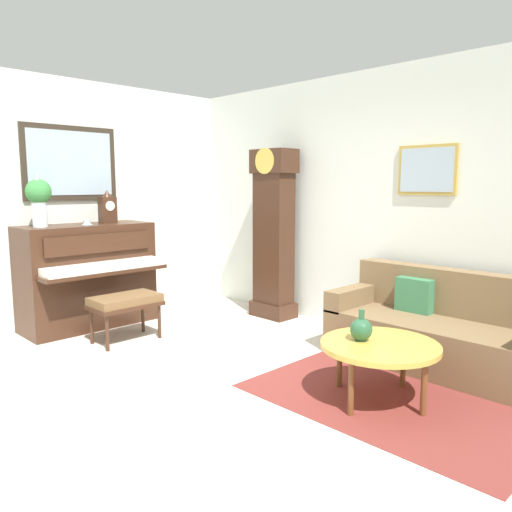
{
  "coord_description": "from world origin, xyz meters",
  "views": [
    {
      "loc": [
        3.08,
        -2.29,
        1.62
      ],
      "look_at": [
        -0.23,
        0.97,
        0.95
      ],
      "focal_mm": 35.2,
      "sensor_mm": 36.0,
      "label": 1
    }
  ],
  "objects_px": {
    "couch": "(439,331)",
    "mantel_clock": "(108,208)",
    "piano": "(88,275)",
    "piano_bench": "(125,303)",
    "coffee_table": "(380,347)",
    "grandfather_clock": "(274,238)",
    "green_jug": "(361,329)",
    "teacup": "(87,223)",
    "flower_vase": "(39,197)"
  },
  "relations": [
    {
      "from": "flower_vase",
      "to": "green_jug",
      "type": "height_order",
      "value": "flower_vase"
    },
    {
      "from": "piano_bench",
      "to": "coffee_table",
      "type": "height_order",
      "value": "piano_bench"
    },
    {
      "from": "piano",
      "to": "coffee_table",
      "type": "relative_size",
      "value": 1.64
    },
    {
      "from": "grandfather_clock",
      "to": "mantel_clock",
      "type": "xyz_separation_m",
      "value": [
        -1.18,
        -1.53,
        0.37
      ]
    },
    {
      "from": "piano",
      "to": "green_jug",
      "type": "relative_size",
      "value": 6.0
    },
    {
      "from": "piano",
      "to": "grandfather_clock",
      "type": "bearing_deg",
      "value": 56.79
    },
    {
      "from": "piano",
      "to": "coffee_table",
      "type": "distance_m",
      "value": 3.47
    },
    {
      "from": "piano",
      "to": "teacup",
      "type": "xyz_separation_m",
      "value": [
        0.08,
        -0.02,
        0.6
      ]
    },
    {
      "from": "grandfather_clock",
      "to": "coffee_table",
      "type": "distance_m",
      "value": 2.59
    },
    {
      "from": "mantel_clock",
      "to": "piano_bench",
      "type": "bearing_deg",
      "value": -18.7
    },
    {
      "from": "piano",
      "to": "green_jug",
      "type": "xyz_separation_m",
      "value": [
        3.27,
        0.56,
        -0.06
      ]
    },
    {
      "from": "grandfather_clock",
      "to": "couch",
      "type": "relative_size",
      "value": 1.07
    },
    {
      "from": "grandfather_clock",
      "to": "mantel_clock",
      "type": "height_order",
      "value": "grandfather_clock"
    },
    {
      "from": "couch",
      "to": "green_jug",
      "type": "height_order",
      "value": "couch"
    },
    {
      "from": "piano_bench",
      "to": "couch",
      "type": "relative_size",
      "value": 0.37
    },
    {
      "from": "couch",
      "to": "grandfather_clock",
      "type": "bearing_deg",
      "value": 175.88
    },
    {
      "from": "coffee_table",
      "to": "teacup",
      "type": "xyz_separation_m",
      "value": [
        -3.33,
        -0.63,
        0.78
      ]
    },
    {
      "from": "piano_bench",
      "to": "flower_vase",
      "type": "distance_m",
      "value": 1.43
    },
    {
      "from": "teacup",
      "to": "green_jug",
      "type": "height_order",
      "value": "teacup"
    },
    {
      "from": "teacup",
      "to": "couch",
      "type": "bearing_deg",
      "value": 26.9
    },
    {
      "from": "piano",
      "to": "mantel_clock",
      "type": "relative_size",
      "value": 3.79
    },
    {
      "from": "piano_bench",
      "to": "mantel_clock",
      "type": "xyz_separation_m",
      "value": [
        -0.79,
        0.27,
        0.93
      ]
    },
    {
      "from": "flower_vase",
      "to": "mantel_clock",
      "type": "bearing_deg",
      "value": 89.96
    },
    {
      "from": "piano_bench",
      "to": "piano",
      "type": "bearing_deg",
      "value": -179.52
    },
    {
      "from": "coffee_table",
      "to": "mantel_clock",
      "type": "distance_m",
      "value": 3.54
    },
    {
      "from": "coffee_table",
      "to": "teacup",
      "type": "distance_m",
      "value": 3.47
    },
    {
      "from": "piano_bench",
      "to": "green_jug",
      "type": "distance_m",
      "value": 2.55
    },
    {
      "from": "piano",
      "to": "mantel_clock",
      "type": "xyz_separation_m",
      "value": [
        0.0,
        0.27,
        0.75
      ]
    },
    {
      "from": "couch",
      "to": "teacup",
      "type": "xyz_separation_m",
      "value": [
        -3.29,
        -1.67,
        0.88
      ]
    },
    {
      "from": "grandfather_clock",
      "to": "flower_vase",
      "type": "height_order",
      "value": "grandfather_clock"
    },
    {
      "from": "piano",
      "to": "green_jug",
      "type": "bearing_deg",
      "value": 9.67
    },
    {
      "from": "couch",
      "to": "flower_vase",
      "type": "xyz_separation_m",
      "value": [
        -3.37,
        -2.15,
        1.17
      ]
    },
    {
      "from": "couch",
      "to": "mantel_clock",
      "type": "distance_m",
      "value": 3.78
    },
    {
      "from": "mantel_clock",
      "to": "flower_vase",
      "type": "bearing_deg",
      "value": -90.04
    },
    {
      "from": "grandfather_clock",
      "to": "mantel_clock",
      "type": "relative_size",
      "value": 5.34
    },
    {
      "from": "grandfather_clock",
      "to": "mantel_clock",
      "type": "bearing_deg",
      "value": -127.6
    },
    {
      "from": "flower_vase",
      "to": "couch",
      "type": "bearing_deg",
      "value": 32.48
    },
    {
      "from": "piano",
      "to": "couch",
      "type": "bearing_deg",
      "value": 26.03
    },
    {
      "from": "piano",
      "to": "couch",
      "type": "xyz_separation_m",
      "value": [
        3.37,
        1.65,
        -0.28
      ]
    },
    {
      "from": "piano_bench",
      "to": "flower_vase",
      "type": "height_order",
      "value": "flower_vase"
    },
    {
      "from": "piano",
      "to": "flower_vase",
      "type": "relative_size",
      "value": 2.48
    },
    {
      "from": "grandfather_clock",
      "to": "piano_bench",
      "type": "bearing_deg",
      "value": -102.36
    },
    {
      "from": "coffee_table",
      "to": "mantel_clock",
      "type": "xyz_separation_m",
      "value": [
        -3.41,
        -0.33,
        0.92
      ]
    },
    {
      "from": "couch",
      "to": "mantel_clock",
      "type": "xyz_separation_m",
      "value": [
        -3.37,
        -1.37,
        1.03
      ]
    },
    {
      "from": "piano_bench",
      "to": "flower_vase",
      "type": "bearing_deg",
      "value": -147.27
    },
    {
      "from": "couch",
      "to": "coffee_table",
      "type": "distance_m",
      "value": 1.05
    },
    {
      "from": "teacup",
      "to": "coffee_table",
      "type": "bearing_deg",
      "value": 10.72
    },
    {
      "from": "piano",
      "to": "grandfather_clock",
      "type": "distance_m",
      "value": 2.19
    },
    {
      "from": "flower_vase",
      "to": "teacup",
      "type": "height_order",
      "value": "flower_vase"
    },
    {
      "from": "piano",
      "to": "piano_bench",
      "type": "xyz_separation_m",
      "value": [
        0.79,
        0.01,
        -0.19
      ]
    }
  ]
}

